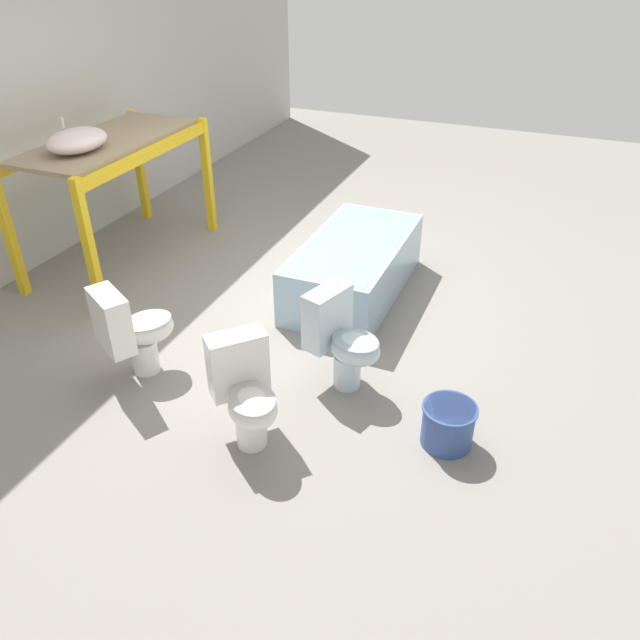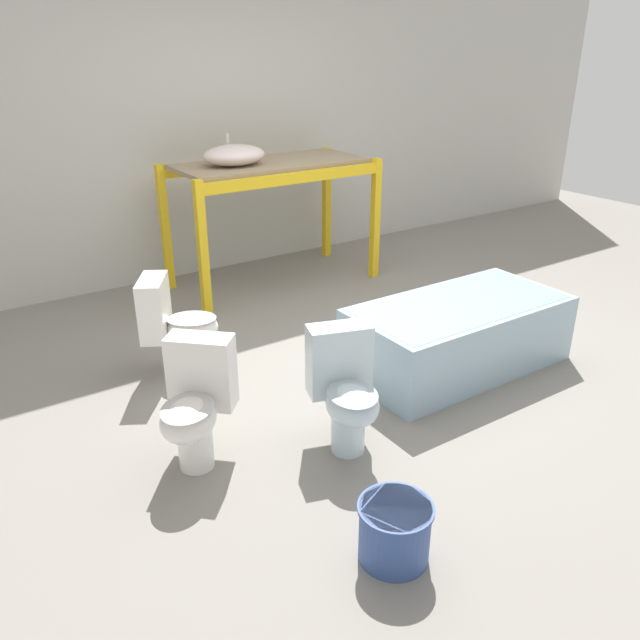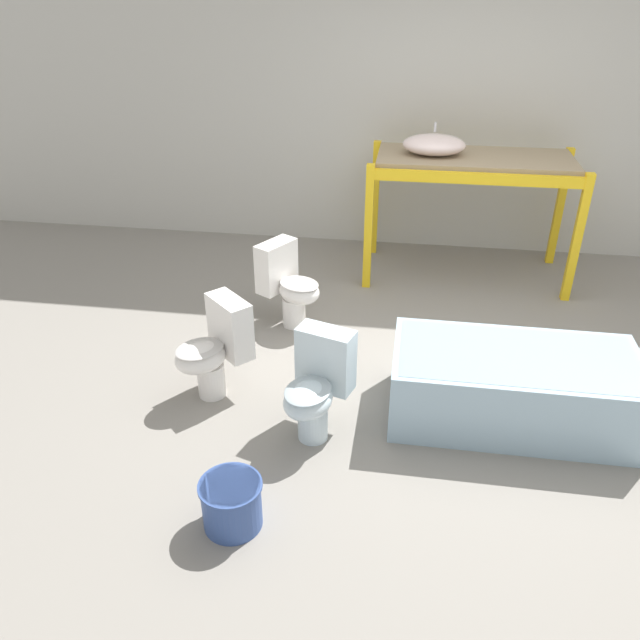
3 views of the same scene
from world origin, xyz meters
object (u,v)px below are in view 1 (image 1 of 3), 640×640
object	(u,v)px
toilet_near	(342,338)
toilet_extra	(246,391)
sink_basin	(77,140)
toilet_far	(133,330)
bucket_white	(448,424)
bathtub_main	(354,263)

from	to	relation	value
toilet_near	toilet_extra	distance (m)	0.80
toilet_extra	sink_basin	bearing A→B (deg)	100.94
sink_basin	toilet_far	size ratio (longest dim) A/B	0.80
bucket_white	sink_basin	bearing A→B (deg)	73.64
sink_basin	bucket_white	bearing A→B (deg)	-106.36
toilet_far	bucket_white	world-z (taller)	toilet_far
bathtub_main	toilet_far	world-z (taller)	toilet_far
sink_basin	toilet_extra	distance (m)	2.72
sink_basin	toilet_near	distance (m)	2.73
sink_basin	toilet_extra	world-z (taller)	sink_basin
toilet_near	toilet_far	distance (m)	1.41
bathtub_main	toilet_far	xyz separation A→B (m)	(-1.65, 1.01, 0.09)
toilet_extra	bathtub_main	bearing A→B (deg)	43.62
sink_basin	toilet_extra	xyz separation A→B (m)	(-1.39, -2.18, -0.86)
toilet_near	toilet_far	bearing A→B (deg)	125.91
bucket_white	toilet_extra	bearing A→B (deg)	110.10
toilet_near	bathtub_main	bearing A→B (deg)	33.58
sink_basin	bathtub_main	size ratio (longest dim) A/B	0.36
bathtub_main	bucket_white	xyz separation A→B (m)	(-1.53, -1.14, -0.13)
bathtub_main	toilet_near	distance (m)	1.26
bathtub_main	toilet_far	distance (m)	1.93
toilet_near	bucket_white	xyz separation A→B (m)	(-0.32, -0.80, -0.22)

